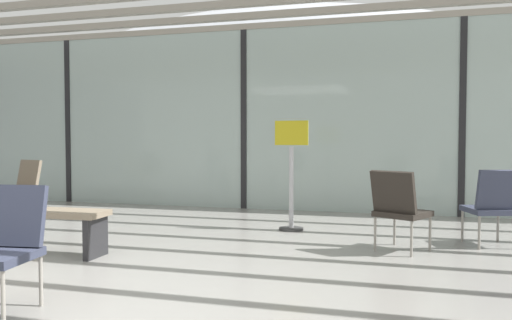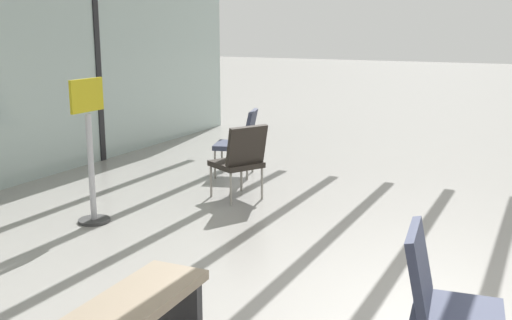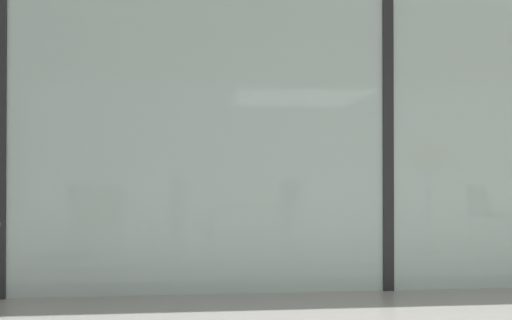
% 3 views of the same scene
% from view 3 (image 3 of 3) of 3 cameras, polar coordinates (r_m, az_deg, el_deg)
% --- Properties ---
extents(glass_curtain_wall, '(14.00, 0.08, 3.06)m').
position_cam_3_polar(glass_curtain_wall, '(4.69, 15.30, 3.75)').
color(glass_curtain_wall, '#A3B7B2').
rests_on(glass_curtain_wall, ground).
extents(window_mullion_0, '(0.10, 0.12, 3.06)m').
position_cam_3_polar(window_mullion_0, '(4.81, -28.00, 3.69)').
color(window_mullion_0, black).
rests_on(window_mullion_0, ground).
extents(window_mullion_1, '(0.10, 0.12, 3.06)m').
position_cam_3_polar(window_mullion_1, '(4.69, 15.30, 3.75)').
color(window_mullion_1, black).
rests_on(window_mullion_1, ground).
extents(parked_airplane, '(14.52, 4.60, 4.60)m').
position_cam_3_polar(parked_airplane, '(8.95, -0.38, 6.67)').
color(parked_airplane, silver).
rests_on(parked_airplane, ground).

